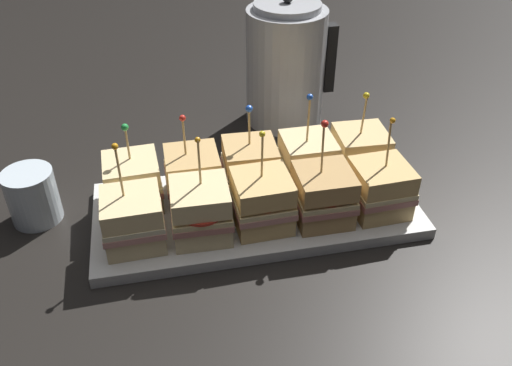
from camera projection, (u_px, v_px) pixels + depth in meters
ground_plane at (256, 215)px, 0.85m from camera, size 6.00×6.00×0.00m
serving_platter at (256, 210)px, 0.85m from camera, size 0.50×0.22×0.02m
sandwich_front_far_left at (133, 220)px, 0.75m from camera, size 0.09×0.09×0.16m
sandwich_front_left at (201, 211)px, 0.76m from camera, size 0.09×0.09×0.16m
sandwich_front_center at (261, 202)px, 0.78m from camera, size 0.09×0.09×0.16m
sandwich_front_right at (323, 196)px, 0.79m from camera, size 0.08×0.08×0.17m
sandwich_front_far_right at (380, 188)px, 0.81m from camera, size 0.09×0.09×0.16m
sandwich_back_far_left at (133, 182)px, 0.82m from camera, size 0.09×0.09×0.14m
sandwich_back_left at (193, 175)px, 0.84m from camera, size 0.08×0.08×0.14m
sandwich_back_center at (250, 168)px, 0.85m from camera, size 0.09×0.09×0.15m
sandwich_back_right at (308, 161)px, 0.87m from camera, size 0.08×0.08×0.16m
sandwich_back_far_right at (360, 154)px, 0.88m from camera, size 0.09×0.09×0.15m
kettle_steel at (286, 65)px, 1.04m from camera, size 0.17×0.15×0.25m
drinking_glass at (32, 196)px, 0.82m from camera, size 0.08×0.08×0.09m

